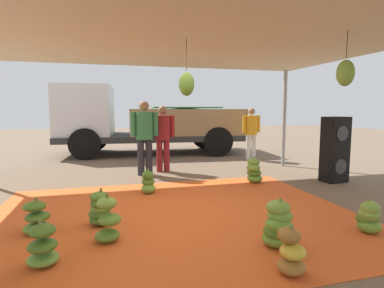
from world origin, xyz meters
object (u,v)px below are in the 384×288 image
Objects in this scene: speaker_stack at (335,149)px; banana_bunch_0 at (148,183)px; banana_bunch_6 at (291,253)px; worker_1 at (251,130)px; worker_2 at (163,133)px; banana_bunch_8 at (369,217)px; banana_bunch_1 at (278,225)px; cargo_truck_main at (143,121)px; banana_bunch_5 at (254,171)px; banana_bunch_2 at (43,247)px; banana_bunch_4 at (100,209)px; worker_0 at (144,132)px; banana_bunch_7 at (108,221)px; banana_bunch_3 at (37,218)px.

banana_bunch_0 is at bearing 179.00° from speaker_stack.
worker_1 is (2.66, 6.37, 0.74)m from banana_bunch_6.
banana_bunch_6 is 0.29× the size of worker_2.
banana_bunch_0 is 3.61m from banana_bunch_8.
banana_bunch_1 is 0.09× the size of cargo_truck_main.
banana_bunch_5 is 0.09× the size of cargo_truck_main.
cargo_truck_main is 4.59× the size of speaker_stack.
banana_bunch_8 is at bearing -2.34° from banana_bunch_2.
banana_bunch_4 reaches higher than banana_bunch_0.
worker_1 is at bearing 66.95° from banana_bunch_1.
cargo_truck_main is at bearing 84.57° from worker_0.
banana_bunch_7 reaches higher than banana_bunch_8.
banana_bunch_3 is 3.11m from banana_bunch_6.
banana_bunch_0 is 0.81× the size of banana_bunch_7.
banana_bunch_3 is 4.26m from banana_bunch_8.
worker_0 reaches higher than banana_bunch_6.
banana_bunch_0 is 4.86m from worker_1.
banana_bunch_1 is 2.34m from banana_bunch_4.
banana_bunch_1 is 6.35m from worker_1.
banana_bunch_7 reaches higher than banana_bunch_6.
cargo_truck_main is at bearing 92.32° from worker_2.
banana_bunch_6 is at bearing -108.36° from banana_bunch_1.
banana_bunch_0 is at bearing -94.55° from worker_0.
banana_bunch_1 is 1.24× the size of banana_bunch_3.
banana_bunch_5 is at bearing 68.49° from banana_bunch_1.
banana_bunch_2 reaches higher than banana_bunch_6.
banana_bunch_7 is (0.10, -0.57, 0.02)m from banana_bunch_4.
worker_2 is (2.24, 3.51, 0.78)m from banana_bunch_3.
banana_bunch_5 is 0.35× the size of worker_1.
worker_2 reaches higher than banana_bunch_3.
banana_bunch_6 is at bearing -86.81° from cargo_truck_main.
banana_bunch_0 is 3.37m from banana_bunch_6.
worker_0 is 0.59m from worker_2.
worker_0 reaches higher than banana_bunch_7.
banana_bunch_4 is at bearing 100.09° from banana_bunch_7.
speaker_stack is at bearing -31.15° from worker_2.
cargo_truck_main is (-2.01, 8.06, 0.97)m from banana_bunch_8.
cargo_truck_main is at bearing 104.03° from banana_bunch_8.
banana_bunch_4 is at bearing 135.09° from banana_bunch_6.
worker_2 is (-0.53, 4.68, 0.72)m from banana_bunch_1.
banana_bunch_2 is at bearing -114.06° from worker_2.
banana_bunch_6 is 1.65m from banana_bunch_8.
banana_bunch_7 is at bearing -99.27° from cargo_truck_main.
speaker_stack reaches higher than banana_bunch_6.
worker_0 is at bearing 155.82° from speaker_stack.
banana_bunch_5 is at bearing -114.58° from worker_1.
banana_bunch_1 is 0.34× the size of worker_2.
banana_bunch_0 is at bearing 42.95° from banana_bunch_3.
banana_bunch_1 is 1.18× the size of banana_bunch_2.
worker_0 is 3.78m from worker_1.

